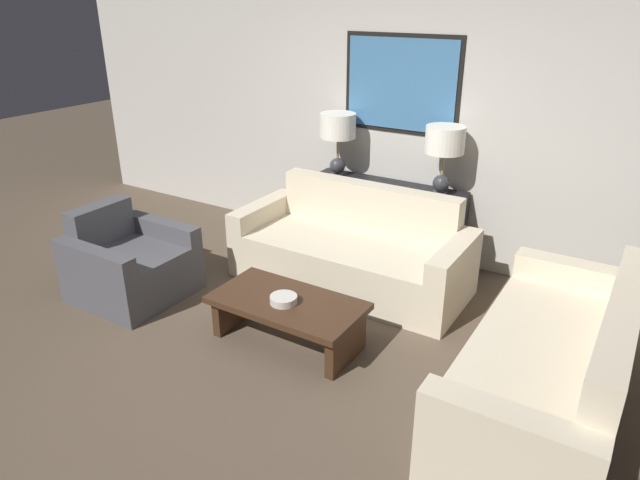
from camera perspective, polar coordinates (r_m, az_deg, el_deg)
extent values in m
plane|color=brown|center=(4.40, -5.67, -11.20)|extent=(20.00, 20.00, 0.00)
cube|color=beige|center=(5.75, 8.13, 11.51)|extent=(8.42, 0.10, 2.65)
cube|color=black|center=(5.64, 8.12, 15.15)|extent=(1.18, 0.01, 0.92)
cube|color=teal|center=(5.63, 8.09, 15.14)|extent=(1.10, 0.02, 0.84)
cube|color=black|center=(5.78, 6.47, 1.91)|extent=(1.57, 0.40, 0.77)
cylinder|color=#333338|center=(5.89, 1.75, 6.58)|extent=(0.14, 0.14, 0.02)
sphere|color=#333338|center=(5.86, 1.76, 7.45)|extent=(0.16, 0.16, 0.16)
cylinder|color=#8C7A51|center=(5.82, 1.78, 9.20)|extent=(0.02, 0.02, 0.21)
cylinder|color=white|center=(5.76, 1.81, 11.37)|extent=(0.36, 0.36, 0.24)
cylinder|color=#333338|center=(5.45, 11.94, 4.64)|extent=(0.14, 0.14, 0.02)
sphere|color=#333338|center=(5.42, 12.03, 5.57)|extent=(0.16, 0.16, 0.16)
cylinder|color=#8C7A51|center=(5.37, 12.19, 7.45)|extent=(0.02, 0.02, 0.21)
cylinder|color=white|center=(5.31, 12.40, 9.78)|extent=(0.36, 0.36, 0.24)
cube|color=beige|center=(5.18, 2.47, -2.63)|extent=(1.78, 0.73, 0.43)
cube|color=beige|center=(5.46, 4.87, 1.24)|extent=(1.78, 0.18, 0.87)
cube|color=beige|center=(5.71, -5.65, 0.85)|extent=(0.18, 0.91, 0.62)
cube|color=beige|center=(4.87, 13.12, -3.86)|extent=(0.18, 0.91, 0.62)
cube|color=beige|center=(4.08, 20.11, -12.17)|extent=(0.73, 1.78, 0.43)
cube|color=beige|center=(3.94, 27.09, -11.06)|extent=(0.18, 1.78, 0.87)
cube|color=beige|center=(4.87, 23.92, -5.43)|extent=(0.91, 0.18, 0.62)
cube|color=beige|center=(3.25, 17.80, -20.28)|extent=(0.91, 0.18, 0.62)
cube|color=#3D2616|center=(4.34, -3.29, -6.31)|extent=(1.16, 0.61, 0.05)
cube|color=#3D2616|center=(4.71, -8.42, -6.54)|extent=(0.07, 0.49, 0.32)
cube|color=#3D2616|center=(4.21, 2.63, -10.33)|extent=(0.07, 0.49, 0.32)
cylinder|color=beige|center=(4.28, -3.66, -5.95)|extent=(0.21, 0.21, 0.06)
cube|color=#4C4C51|center=(5.27, -17.53, -3.35)|extent=(0.70, 0.60, 0.43)
cube|color=#4C4C51|center=(5.52, -20.81, -0.54)|extent=(0.18, 0.60, 0.79)
cube|color=#4C4C51|center=(5.10, -21.40, -3.84)|extent=(0.88, 0.14, 0.59)
cube|color=#4C4C51|center=(5.51, -15.41, -0.93)|extent=(0.88, 0.14, 0.59)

